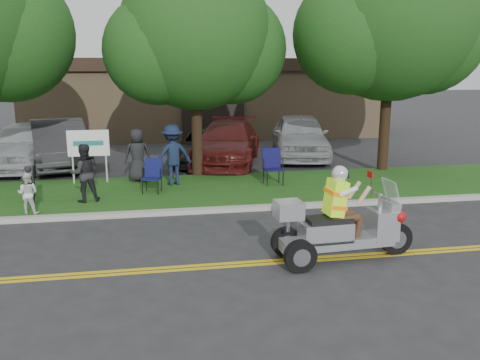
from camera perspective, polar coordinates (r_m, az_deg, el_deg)
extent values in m
plane|color=#28282B|center=(10.16, -3.66, -8.60)|extent=(120.00, 120.00, 0.00)
cube|color=gold|center=(9.62, -3.26, -9.81)|extent=(60.00, 0.10, 0.01)
cube|color=gold|center=(9.77, -3.38, -9.46)|extent=(60.00, 0.10, 0.01)
cube|color=#A8A89E|center=(13.02, -5.20, -3.48)|extent=(60.00, 0.25, 0.12)
cube|color=#1B4C14|center=(15.09, -5.92, -1.23)|extent=(60.00, 4.00, 0.10)
cube|color=#9E7F5B|center=(28.61, -4.10, 9.41)|extent=(18.00, 8.00, 4.00)
cube|color=black|center=(24.54, -3.12, 12.83)|extent=(18.00, 0.30, 0.60)
sphere|color=#1B4212|center=(17.22, -24.82, 14.66)|extent=(4.05, 4.05, 4.05)
cylinder|color=#332114|center=(16.75, -4.89, 7.30)|extent=(0.36, 0.36, 4.20)
sphere|color=#1B4212|center=(16.70, -5.06, 16.04)|extent=(4.80, 4.80, 4.80)
sphere|color=#1B4212|center=(17.13, -1.00, 14.50)|extent=(3.60, 3.60, 3.60)
sphere|color=#1B4212|center=(16.41, -9.27, 14.15)|extent=(3.36, 3.36, 3.36)
cylinder|color=#332114|center=(18.31, 16.07, 8.20)|extent=(0.36, 0.36, 4.76)
sphere|color=#1B4212|center=(18.33, 16.66, 17.23)|extent=(5.60, 5.60, 5.60)
sphere|color=#1B4212|center=(19.21, 20.02, 15.25)|extent=(4.20, 4.20, 4.20)
sphere|color=#1B4212|center=(17.53, 12.58, 15.72)|extent=(3.92, 3.92, 3.92)
cylinder|color=silver|center=(16.48, -18.21, 1.16)|extent=(0.06, 0.06, 1.10)
cylinder|color=silver|center=(16.37, -14.75, 1.30)|extent=(0.06, 0.06, 1.10)
cube|color=white|center=(16.28, -16.66, 3.99)|extent=(1.25, 0.06, 0.80)
cylinder|color=black|center=(10.63, 17.12, -6.31)|extent=(0.66, 0.19, 0.65)
cylinder|color=black|center=(9.39, 6.79, -8.51)|extent=(0.62, 0.20, 0.61)
cylinder|color=black|center=(10.08, 5.22, -6.96)|extent=(0.62, 0.20, 0.61)
cube|color=#ADAEB7|center=(10.07, 11.26, -6.78)|extent=(2.09, 0.63, 0.20)
cube|color=#ADAEB7|center=(9.87, 9.59, -5.73)|extent=(1.01, 0.56, 0.38)
cube|color=black|center=(9.82, 9.93, -4.44)|extent=(0.90, 0.51, 0.11)
cube|color=#ADAEB7|center=(10.37, 15.69, -4.80)|extent=(0.52, 0.55, 0.60)
cube|color=silver|center=(10.28, 16.64, -1.38)|extent=(0.24, 0.51, 0.53)
cube|color=#ADAEB7|center=(9.45, 5.47, -3.34)|extent=(0.52, 0.49, 0.33)
sphere|color=#B20C0F|center=(10.31, 17.38, -3.88)|extent=(0.24, 0.24, 0.24)
cube|color=#B3F219|center=(9.75, 10.67, -1.94)|extent=(0.40, 0.46, 0.71)
sphere|color=silver|center=(9.67, 11.14, 0.69)|extent=(0.31, 0.31, 0.31)
cylinder|color=black|center=(14.63, -10.89, -0.81)|extent=(0.03, 0.03, 0.41)
cylinder|color=black|center=(14.52, -9.19, -0.85)|extent=(0.03, 0.03, 0.41)
cylinder|color=black|center=(15.02, -10.46, -0.44)|extent=(0.03, 0.03, 0.41)
cylinder|color=black|center=(14.90, -8.80, -0.48)|extent=(0.03, 0.03, 0.41)
cube|color=#0F1347|center=(14.72, -9.87, 0.17)|extent=(0.62, 0.59, 0.04)
cube|color=#0F1347|center=(14.87, -9.69, 1.41)|extent=(0.54, 0.29, 0.56)
cylinder|color=black|center=(15.33, 3.07, 0.12)|extent=(0.03, 0.03, 0.46)
cylinder|color=black|center=(15.46, 4.86, 0.20)|extent=(0.03, 0.03, 0.46)
cylinder|color=black|center=(15.77, 2.66, 0.48)|extent=(0.03, 0.03, 0.46)
cylinder|color=black|center=(15.89, 4.40, 0.56)|extent=(0.03, 0.03, 0.46)
cube|color=#0F0D40|center=(15.56, 3.76, 1.20)|extent=(0.58, 0.53, 0.04)
cube|color=#0F0D40|center=(15.74, 3.54, 2.49)|extent=(0.57, 0.18, 0.62)
imported|color=black|center=(14.13, -17.11, 0.75)|extent=(0.88, 0.77, 1.56)
imported|color=#141F3A|center=(15.57, -7.58, 2.82)|extent=(1.34, 1.01, 1.84)
imported|color=black|center=(16.22, -11.42, 2.78)|extent=(0.85, 0.58, 1.67)
imported|color=black|center=(14.49, -22.65, -0.47)|extent=(0.44, 0.38, 1.03)
imported|color=silver|center=(13.51, -22.72, -1.38)|extent=(0.56, 0.47, 1.03)
imported|color=#BABEC2|center=(20.06, -23.13, 3.64)|extent=(2.36, 5.13, 1.70)
imported|color=#2F2F32|center=(19.88, -19.67, 3.88)|extent=(3.02, 5.52, 1.73)
imported|color=black|center=(19.50, -3.78, 3.84)|extent=(3.34, 5.15, 1.32)
imported|color=#511412|center=(19.33, -1.49, 4.20)|extent=(3.66, 5.90, 1.60)
imported|color=#9A9DA1|center=(20.71, 6.72, 4.94)|extent=(3.08, 5.52, 1.77)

